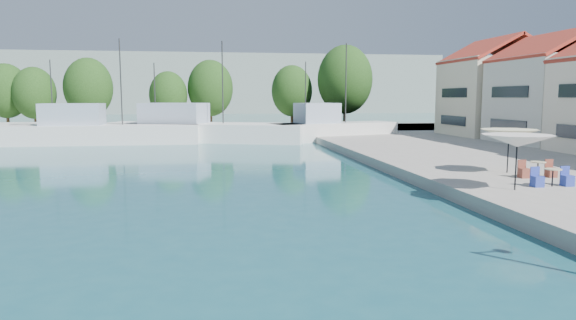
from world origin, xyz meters
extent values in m
cube|color=gray|center=(-8.00, 67.00, 0.30)|extent=(90.00, 16.00, 0.60)
cube|color=gray|center=(-30.00, 160.00, 8.00)|extent=(180.00, 40.00, 16.00)
cube|color=gray|center=(40.00, 180.00, 6.00)|extent=(140.00, 40.00, 12.00)
cube|color=beige|center=(24.00, 42.00, 4.10)|extent=(8.00, 8.50, 7.00)
pyramid|color=#B23527|center=(24.00, 42.00, 9.40)|extent=(8.40, 8.80, 1.80)
cube|color=beige|center=(24.00, 51.00, 4.35)|extent=(8.60, 8.50, 7.50)
pyramid|color=#B23527|center=(24.00, 51.00, 9.90)|extent=(9.00, 8.80, 1.80)
cube|color=silver|center=(-14.05, 53.71, 0.70)|extent=(17.74, 4.67, 2.20)
cube|color=#97A7BB|center=(-16.71, 53.70, 2.80)|extent=(5.33, 3.56, 2.00)
cylinder|color=#2D2D2D|center=(-12.28, 53.72, 5.80)|extent=(0.12, 0.12, 8.00)
cylinder|color=#2D2D2D|center=(-18.48, 53.69, 4.80)|extent=(0.10, 0.10, 6.00)
cube|color=white|center=(-4.70, 55.10, 0.70)|extent=(20.95, 11.59, 2.20)
cube|color=#97A7BB|center=(-7.59, 56.08, 2.80)|extent=(7.09, 5.82, 2.00)
cylinder|color=#2D2D2D|center=(-2.78, 54.44, 5.80)|extent=(0.12, 0.12, 8.00)
cylinder|color=#2D2D2D|center=(-9.51, 56.74, 4.80)|extent=(0.10, 0.10, 6.00)
cube|color=silver|center=(8.41, 54.09, 0.70)|extent=(13.80, 7.50, 2.20)
cube|color=#97A7BB|center=(6.50, 53.46, 2.80)|extent=(4.65, 3.80, 2.00)
cylinder|color=#2D2D2D|center=(9.68, 54.51, 5.80)|extent=(0.12, 0.12, 8.00)
cylinder|color=#2D2D2D|center=(5.23, 53.04, 4.80)|extent=(0.10, 0.10, 6.00)
cylinder|color=#3F2B19|center=(-28.50, 70.39, 2.35)|extent=(0.36, 0.36, 3.49)
ellipsoid|color=#1C3C13|center=(-28.50, 70.39, 5.14)|extent=(5.31, 5.31, 6.63)
cylinder|color=#3F2B19|center=(-24.94, 69.25, 2.24)|extent=(0.36, 0.36, 3.29)
ellipsoid|color=#1C3C13|center=(-24.94, 69.25, 4.88)|extent=(5.00, 5.00, 6.25)
cylinder|color=#3F2B19|center=(-18.57, 68.80, 2.49)|extent=(0.36, 0.36, 3.79)
ellipsoid|color=#1C3C13|center=(-18.57, 68.80, 5.52)|extent=(5.76, 5.76, 7.20)
cylinder|color=#3F2B19|center=(-9.21, 69.59, 2.16)|extent=(0.36, 0.36, 3.12)
ellipsoid|color=#1C3C13|center=(-9.21, 69.59, 4.65)|extent=(4.74, 4.74, 5.92)
cylinder|color=#3F2B19|center=(-3.96, 70.31, 2.50)|extent=(0.36, 0.36, 3.79)
ellipsoid|color=#1C3C13|center=(-3.96, 70.31, 5.53)|extent=(5.76, 5.76, 7.20)
cylinder|color=#3F2B19|center=(6.66, 70.61, 2.37)|extent=(0.36, 0.36, 3.55)
ellipsoid|color=#1C3C13|center=(6.66, 70.61, 5.21)|extent=(5.39, 5.39, 6.74)
cylinder|color=#3F2B19|center=(13.16, 68.08, 2.92)|extent=(0.36, 0.36, 4.64)
ellipsoid|color=#1C3C13|center=(13.16, 68.08, 6.63)|extent=(7.05, 7.05, 8.82)
cylinder|color=black|center=(8.27, 22.34, 1.74)|extent=(0.06, 0.06, 2.27)
cone|color=silver|center=(8.27, 22.34, 2.62)|extent=(2.90, 2.90, 0.50)
cylinder|color=black|center=(10.72, 26.89, 1.69)|extent=(0.06, 0.06, 2.19)
cone|color=beige|center=(10.72, 26.89, 2.54)|extent=(2.85, 2.85, 0.50)
cylinder|color=black|center=(10.33, 22.88, 0.97)|extent=(0.06, 0.06, 0.74)
cylinder|color=tan|center=(10.33, 22.88, 1.34)|extent=(0.70, 0.70, 0.04)
cube|color=#283BA2|center=(11.03, 22.88, 0.83)|extent=(0.42, 0.42, 0.46)
cube|color=#283BA2|center=(9.63, 22.88, 0.83)|extent=(0.42, 0.42, 0.46)
cylinder|color=black|center=(11.23, 25.21, 0.97)|extent=(0.06, 0.06, 0.74)
cylinder|color=tan|center=(11.23, 25.21, 1.34)|extent=(0.70, 0.70, 0.04)
cube|color=brown|center=(11.93, 25.21, 0.83)|extent=(0.42, 0.42, 0.46)
cube|color=brown|center=(10.53, 25.21, 0.83)|extent=(0.42, 0.42, 0.46)
camera|label=1|loc=(-3.98, 3.29, 4.37)|focal=32.00mm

